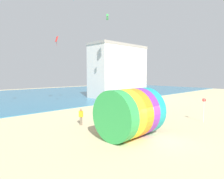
{
  "coord_description": "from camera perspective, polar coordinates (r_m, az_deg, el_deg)",
  "views": [
    {
      "loc": [
        -11.92,
        -7.97,
        4.86
      ],
      "look_at": [
        -0.25,
        3.85,
        3.58
      ],
      "focal_mm": 32.0,
      "sensor_mm": 36.0,
      "label": 1
    }
  ],
  "objects": [
    {
      "name": "bystander_mid_beach",
      "position": [
        20.4,
        -0.43,
        -7.13
      ],
      "size": [
        0.42,
        0.37,
        1.56
      ],
      "color": "black",
      "rests_on": "ground"
    },
    {
      "name": "promenade_building",
      "position": [
        42.88,
        1.86,
        5.31
      ],
      "size": [
        13.15,
        5.48,
        11.07
      ],
      "color": "silver",
      "rests_on": "ground"
    },
    {
      "name": "kite_red_diamond",
      "position": [
        28.77,
        -15.54,
        13.65
      ],
      "size": [
        0.3,
        0.55,
        1.3
      ],
      "color": "red"
    },
    {
      "name": "kite_handler",
      "position": [
        18.54,
        12.64,
        -8.34
      ],
      "size": [
        0.33,
        0.41,
        1.6
      ],
      "color": "black",
      "rests_on": "ground"
    },
    {
      "name": "kite_green_box",
      "position": [
        30.65,
        -1.33,
        20.01
      ],
      "size": [
        0.41,
        0.41,
        0.83
      ],
      "color": "green"
    },
    {
      "name": "giant_inflatable_tube",
      "position": [
        15.56,
        5.28,
        -6.67
      ],
      "size": [
        4.52,
        3.86,
        3.76
      ],
      "color": "green",
      "rests_on": "ground"
    },
    {
      "name": "sea",
      "position": [
        45.86,
        -29.32,
        -2.19
      ],
      "size": [
        120.0,
        40.0,
        0.1
      ],
      "primitive_type": "cube",
      "color": "teal",
      "rests_on": "ground"
    },
    {
      "name": "ground_plane",
      "position": [
        15.14,
        11.34,
        -14.42
      ],
      "size": [
        120.0,
        120.0,
        0.0
      ],
      "primitive_type": "plane",
      "color": "#CCBA8C"
    },
    {
      "name": "beach_flag",
      "position": [
        22.31,
        24.98,
        -2.94
      ],
      "size": [
        0.47,
        0.36,
        2.45
      ],
      "color": "silver",
      "rests_on": "ground"
    },
    {
      "name": "bystander_near_water",
      "position": [
        19.48,
        -8.86,
        -7.68
      ],
      "size": [
        0.28,
        0.4,
        1.59
      ],
      "color": "#726651",
      "rests_on": "ground"
    }
  ]
}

